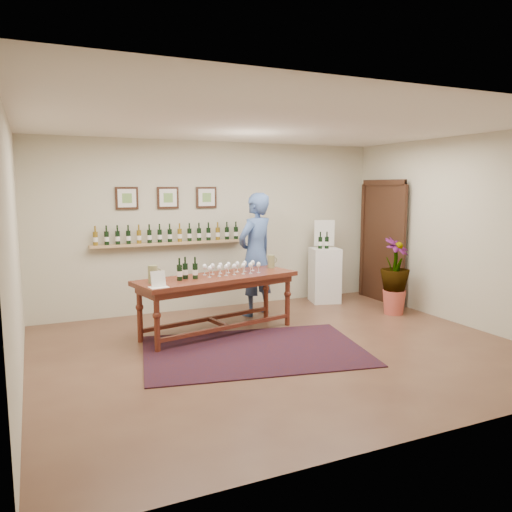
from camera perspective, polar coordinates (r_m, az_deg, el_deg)
name	(u,v)px	position (r m, az deg, el deg)	size (l,w,h in m)	color
ground	(282,349)	(6.48, 2.96, -10.58)	(6.00, 6.00, 0.00)	#523224
room_shell	(341,241)	(8.87, 9.67, 1.75)	(6.00, 6.00, 6.00)	beige
rug	(254,351)	(6.39, -0.20, -10.76)	(2.73, 1.82, 0.01)	#42140B
tasting_table	(218,285)	(7.00, -4.40, -3.27)	(2.42, 1.20, 0.82)	#4F1F13
table_glasses	(232,268)	(7.12, -2.78, -1.39)	(1.18, 0.27, 0.16)	white
table_bottles	(186,269)	(6.75, -7.97, -1.47)	(0.26, 0.15, 0.28)	black
pitcher_left	(153,274)	(6.56, -11.71, -2.05)	(0.15, 0.15, 0.23)	olive
pitcher_right	(271,261)	(7.63, 1.75, -0.63)	(0.13, 0.13, 0.20)	olive
menu_card	(158,279)	(6.28, -11.12, -2.60)	(0.22, 0.16, 0.20)	white
display_pedestal	(325,275)	(9.03, 7.85, -2.18)	(0.49, 0.49, 0.97)	white
pedestal_bottles	(324,241)	(8.88, 7.73, 1.70)	(0.27, 0.07, 0.27)	black
info_sign	(324,233)	(9.08, 7.81, 2.62)	(0.37, 0.02, 0.51)	white
potted_plant	(395,276)	(8.35, 15.59, -2.24)	(0.76, 0.76, 1.07)	#BA4D3E
person	(256,254)	(7.98, -0.04, 0.18)	(0.72, 0.47, 1.96)	#3A558B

